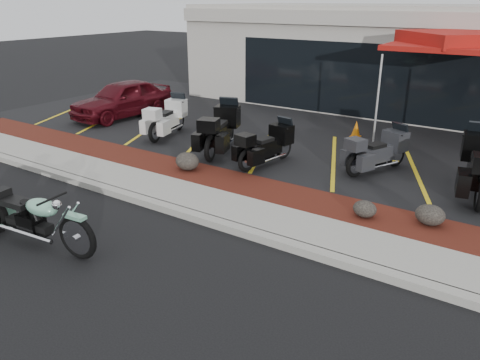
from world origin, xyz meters
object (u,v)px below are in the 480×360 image
Objects in this scene: hero_cruiser at (77,231)px; popup_canopy at (457,42)px; touring_white at (178,111)px; traffic_cone at (356,129)px; parked_car at (122,99)px.

popup_canopy is (3.78, 10.58, 2.52)m from hero_cruiser.
touring_white is 5.75m from traffic_cone.
popup_canopy reaches higher than hero_cruiser.
parked_car reaches higher than touring_white.
popup_canopy reaches higher than traffic_cone.
parked_car is at bearing -165.30° from traffic_cone.
hero_cruiser is 8.03m from touring_white.
parked_car reaches higher than hero_cruiser.
touring_white is at bearing -154.58° from traffic_cone.
traffic_cone is (8.13, 2.13, -0.41)m from parked_car.
parked_car reaches higher than traffic_cone.
hero_cruiser is 11.51m from popup_canopy.
popup_canopy is (10.49, 3.16, 2.25)m from parked_car.
popup_canopy is at bearing 21.83° from parked_car.
touring_white is 0.55× the size of parked_car.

